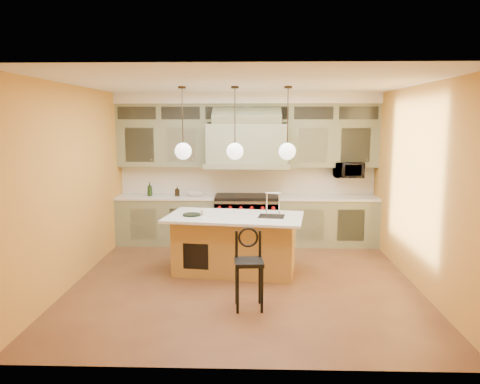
{
  "coord_description": "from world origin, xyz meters",
  "views": [
    {
      "loc": [
        0.15,
        -6.73,
        2.4
      ],
      "look_at": [
        -0.08,
        0.7,
        1.25
      ],
      "focal_mm": 35.0,
      "sensor_mm": 36.0,
      "label": 1
    }
  ],
  "objects_px": {
    "range": "(247,220)",
    "kitchen_island": "(235,243)",
    "microwave": "(348,170)",
    "counter_stool": "(249,264)"
  },
  "relations": [
    {
      "from": "kitchen_island",
      "to": "microwave",
      "type": "height_order",
      "value": "microwave"
    },
    {
      "from": "microwave",
      "to": "range",
      "type": "bearing_deg",
      "value": -176.88
    },
    {
      "from": "kitchen_island",
      "to": "counter_stool",
      "type": "distance_m",
      "value": 1.45
    },
    {
      "from": "kitchen_island",
      "to": "microwave",
      "type": "relative_size",
      "value": 4.12
    },
    {
      "from": "range",
      "to": "microwave",
      "type": "distance_m",
      "value": 2.18
    },
    {
      "from": "range",
      "to": "microwave",
      "type": "height_order",
      "value": "microwave"
    },
    {
      "from": "microwave",
      "to": "counter_stool",
      "type": "bearing_deg",
      "value": -120.01
    },
    {
      "from": "kitchen_island",
      "to": "microwave",
      "type": "distance_m",
      "value": 2.93
    },
    {
      "from": "range",
      "to": "kitchen_island",
      "type": "xyz_separation_m",
      "value": [
        -0.15,
        -1.7,
        -0.01
      ]
    },
    {
      "from": "range",
      "to": "kitchen_island",
      "type": "distance_m",
      "value": 1.7
    }
  ]
}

